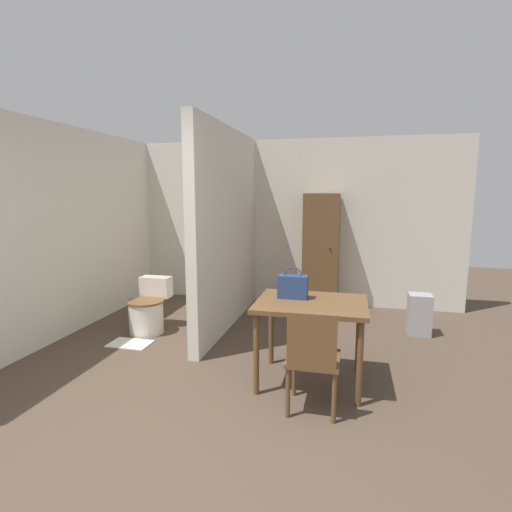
# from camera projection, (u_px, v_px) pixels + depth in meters

# --- Properties ---
(ground_plane) EXTENTS (16.00, 16.00, 0.00)m
(ground_plane) POSITION_uv_depth(u_px,v_px,m) (161.00, 473.00, 2.45)
(ground_plane) COLOR #4C3D30
(wall_back) EXTENTS (5.42, 0.12, 2.50)m
(wall_back) POSITION_uv_depth(u_px,v_px,m) (280.00, 222.00, 6.20)
(wall_back) COLOR beige
(wall_back) RESTS_ON ground_plane
(wall_left) EXTENTS (0.12, 5.05, 2.50)m
(wall_left) POSITION_uv_depth(u_px,v_px,m) (61.00, 232.00, 4.72)
(wall_left) COLOR beige
(wall_left) RESTS_ON ground_plane
(partition_wall) EXTENTS (0.12, 2.46, 2.50)m
(partition_wall) POSITION_uv_depth(u_px,v_px,m) (228.00, 229.00, 5.07)
(partition_wall) COLOR beige
(partition_wall) RESTS_ON ground_plane
(dining_table) EXTENTS (0.97, 0.76, 0.76)m
(dining_table) POSITION_uv_depth(u_px,v_px,m) (311.00, 312.00, 3.53)
(dining_table) COLOR brown
(dining_table) RESTS_ON ground_plane
(wooden_chair) EXTENTS (0.41, 0.41, 0.84)m
(wooden_chair) POSITION_uv_depth(u_px,v_px,m) (313.00, 357.00, 3.06)
(wooden_chair) COLOR brown
(wooden_chair) RESTS_ON ground_plane
(toilet) EXTENTS (0.44, 0.59, 0.65)m
(toilet) POSITION_uv_depth(u_px,v_px,m) (148.00, 310.00, 4.93)
(toilet) COLOR silver
(toilet) RESTS_ON ground_plane
(handbag) EXTENTS (0.27, 0.13, 0.29)m
(handbag) POSITION_uv_depth(u_px,v_px,m) (293.00, 286.00, 3.62)
(handbag) COLOR navy
(handbag) RESTS_ON dining_table
(wooden_cabinet) EXTENTS (0.51, 0.45, 1.70)m
(wooden_cabinet) POSITION_uv_depth(u_px,v_px,m) (321.00, 252.00, 5.83)
(wooden_cabinet) COLOR brown
(wooden_cabinet) RESTS_ON ground_plane
(bath_mat) EXTENTS (0.47, 0.30, 0.01)m
(bath_mat) POSITION_uv_depth(u_px,v_px,m) (130.00, 344.00, 4.55)
(bath_mat) COLOR silver
(bath_mat) RESTS_ON ground_plane
(space_heater) EXTENTS (0.27, 0.24, 0.50)m
(space_heater) POSITION_uv_depth(u_px,v_px,m) (419.00, 314.00, 4.83)
(space_heater) COLOR #9E9EA3
(space_heater) RESTS_ON ground_plane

